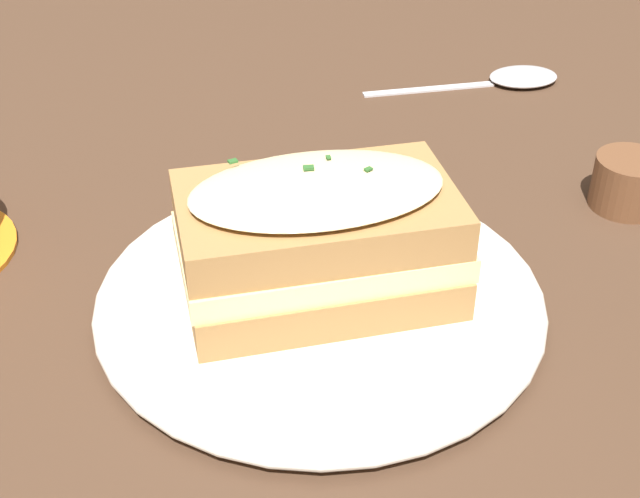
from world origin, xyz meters
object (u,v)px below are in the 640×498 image
object	(u,v)px
dinner_plate	(320,299)
spoon	(513,78)
condiment_pot	(628,183)
sandwich	(319,240)

from	to	relation	value
dinner_plate	spoon	bearing A→B (deg)	-118.39
condiment_pot	dinner_plate	bearing A→B (deg)	28.37
dinner_plate	spoon	xyz separation A→B (m)	(-0.17, -0.31, -0.00)
sandwich	condiment_pot	distance (m)	0.24
sandwich	spoon	xyz separation A→B (m)	(-0.17, -0.31, -0.04)
sandwich	dinner_plate	bearing A→B (deg)	115.19
dinner_plate	condiment_pot	world-z (taller)	condiment_pot
dinner_plate	sandwich	size ratio (longest dim) A/B	1.52
sandwich	condiment_pot	size ratio (longest dim) A/B	3.49
sandwich	spoon	distance (m)	0.36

